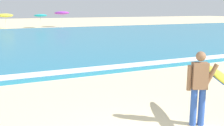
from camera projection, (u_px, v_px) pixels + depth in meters
sea at (18, 40)px, 22.69m from camera, size 120.00×28.00×0.14m
surf_foam at (56, 73)px, 10.78m from camera, size 120.00×0.83×0.01m
surfer_with_board at (210, 82)px, 6.04m from camera, size 1.38×2.30×1.73m
beach_umbrella_3 at (5, 15)px, 37.10m from camera, size 2.13×2.14×2.09m
beach_umbrella_4 at (40, 16)px, 38.54m from camera, size 1.85×1.87×2.01m
beach_umbrella_5 at (62, 13)px, 40.76m from camera, size 2.26×2.28×2.40m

